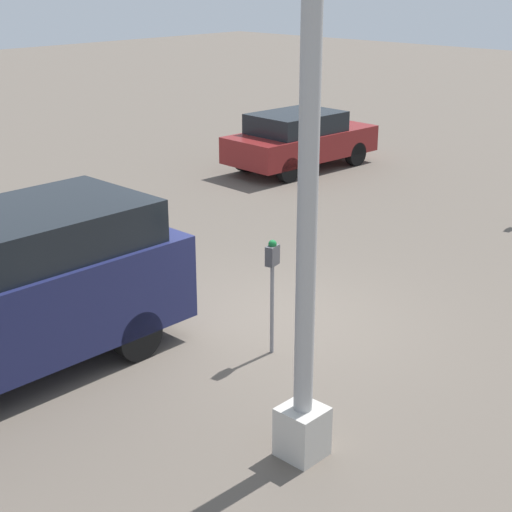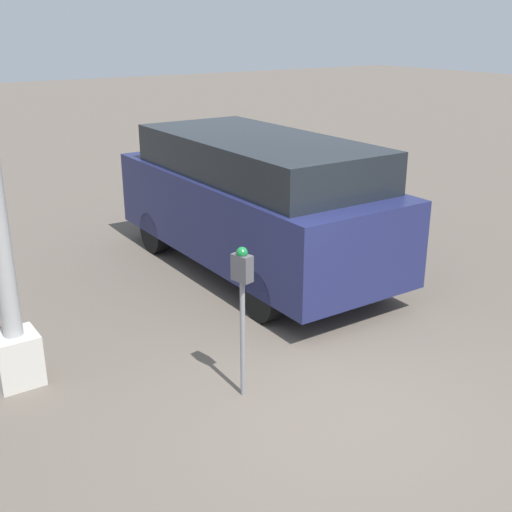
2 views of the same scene
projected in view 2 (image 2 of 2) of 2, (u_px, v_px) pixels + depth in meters
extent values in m
plane|color=#60564C|center=(338.00, 407.00, 6.26)|extent=(80.00, 80.00, 0.00)
cylinder|color=gray|center=(243.00, 339.00, 6.26)|extent=(0.05, 0.05, 1.24)
cube|color=#47474C|center=(242.00, 268.00, 6.01)|extent=(0.22, 0.15, 0.26)
sphere|color=#14662D|center=(242.00, 253.00, 5.96)|extent=(0.11, 0.11, 0.11)
cube|color=beige|center=(17.00, 359.00, 6.60)|extent=(0.44, 0.44, 0.55)
cube|color=navy|center=(252.00, 212.00, 9.47)|extent=(5.01, 2.01, 1.14)
cube|color=black|center=(257.00, 156.00, 9.08)|extent=(4.01, 1.84, 0.55)
cube|color=orange|center=(144.00, 209.00, 11.19)|extent=(0.08, 0.12, 0.20)
cylinder|color=black|center=(155.00, 232.00, 10.42)|extent=(0.68, 0.24, 0.67)
cylinder|color=black|center=(245.00, 215.00, 11.33)|extent=(0.68, 0.24, 0.67)
cylinder|color=black|center=(263.00, 295.00, 8.00)|extent=(0.68, 0.24, 0.67)
cylinder|color=black|center=(366.00, 267.00, 8.91)|extent=(0.68, 0.24, 0.67)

